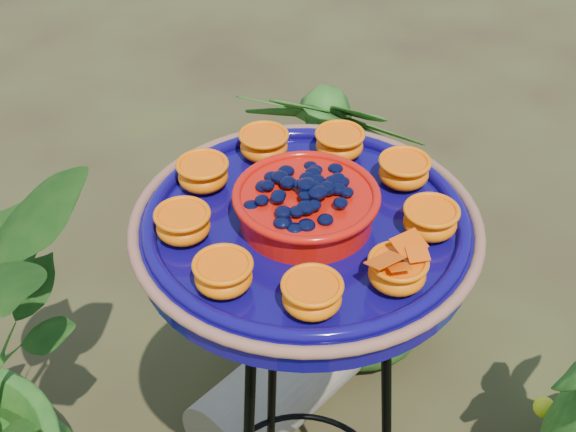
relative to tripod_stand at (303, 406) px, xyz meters
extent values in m
torus|color=black|center=(0.00, 0.00, 0.38)|extent=(0.37, 0.37, 0.02)
cylinder|color=black|center=(0.06, 0.15, -0.11)|extent=(0.05, 0.10, 0.99)
cylinder|color=#0E0753|center=(0.00, 0.00, 0.42)|extent=(0.66, 0.66, 0.04)
torus|color=#905B41|center=(0.00, 0.00, 0.44)|extent=(0.53, 0.53, 0.02)
torus|color=#0E0753|center=(0.00, 0.00, 0.44)|extent=(0.49, 0.49, 0.02)
cylinder|color=red|center=(0.00, 0.00, 0.46)|extent=(0.26, 0.26, 0.05)
torus|color=red|center=(0.00, 0.00, 0.49)|extent=(0.22, 0.22, 0.01)
ellipsoid|color=black|center=(0.00, 0.00, 0.49)|extent=(0.17, 0.17, 0.04)
ellipsoid|color=#FF6A02|center=(0.18, -0.04, 0.46)|extent=(0.08, 0.08, 0.04)
cylinder|color=#FF6705|center=(0.18, -0.04, 0.48)|extent=(0.07, 0.07, 0.01)
ellipsoid|color=#FF6A02|center=(0.16, 0.09, 0.46)|extent=(0.08, 0.08, 0.04)
cylinder|color=#FF6705|center=(0.16, 0.09, 0.48)|extent=(0.07, 0.07, 0.01)
ellipsoid|color=#FF6A02|center=(0.07, 0.17, 0.46)|extent=(0.08, 0.08, 0.04)
cylinder|color=#FF6705|center=(0.07, 0.17, 0.48)|extent=(0.07, 0.07, 0.01)
ellipsoid|color=#FF6A02|center=(-0.06, 0.17, 0.46)|extent=(0.08, 0.08, 0.04)
cylinder|color=#FF6705|center=(-0.06, 0.17, 0.48)|extent=(0.07, 0.07, 0.01)
ellipsoid|color=#FF6A02|center=(-0.15, 0.10, 0.46)|extent=(0.08, 0.08, 0.04)
cylinder|color=#FF6705|center=(-0.15, 0.10, 0.48)|extent=(0.07, 0.07, 0.01)
ellipsoid|color=#FF6A02|center=(-0.18, -0.03, 0.46)|extent=(0.08, 0.08, 0.04)
cylinder|color=#FF6705|center=(-0.18, -0.03, 0.48)|extent=(0.07, 0.07, 0.01)
ellipsoid|color=#FF6A02|center=(-0.12, -0.13, 0.46)|extent=(0.08, 0.08, 0.04)
cylinder|color=#FF6705|center=(-0.12, -0.13, 0.48)|extent=(0.07, 0.07, 0.01)
ellipsoid|color=#FF6A02|center=(-0.01, -0.18, 0.46)|extent=(0.08, 0.08, 0.04)
cylinder|color=#FF6705|center=(-0.01, -0.18, 0.48)|extent=(0.07, 0.07, 0.01)
ellipsoid|color=#FF6A02|center=(0.11, -0.14, 0.46)|extent=(0.08, 0.08, 0.04)
cylinder|color=#FF6705|center=(0.11, -0.14, 0.48)|extent=(0.07, 0.07, 0.01)
cylinder|color=black|center=(-0.01, -0.18, 0.49)|extent=(0.01, 0.03, 0.00)
cube|color=#FF6405|center=(-0.03, -0.18, 0.50)|extent=(0.05, 0.04, 0.01)
cube|color=#FF6405|center=(0.02, -0.18, 0.50)|extent=(0.05, 0.04, 0.01)
cylinder|color=gray|center=(0.35, 0.36, -0.49)|extent=(0.68, 0.28, 0.22)
imported|color=#194F15|center=(0.60, 0.51, -0.18)|extent=(0.64, 0.64, 0.86)
camera|label=1|loc=(-0.65, -0.65, 1.19)|focal=50.00mm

